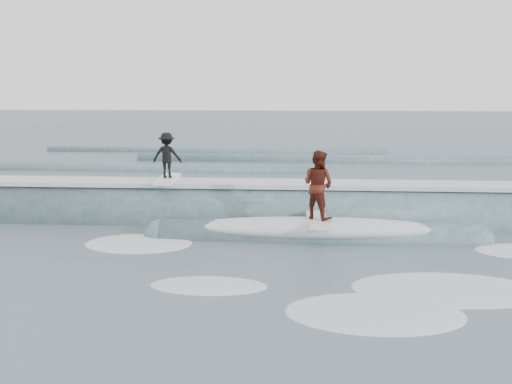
{
  "coord_description": "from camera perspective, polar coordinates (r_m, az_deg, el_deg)",
  "views": [
    {
      "loc": [
        1.15,
        -14.3,
        4.36
      ],
      "look_at": [
        0.0,
        2.76,
        1.1
      ],
      "focal_mm": 40.0,
      "sensor_mm": 36.0,
      "label": 1
    }
  ],
  "objects": [
    {
      "name": "breaking_wave",
      "position": [
        18.35,
        0.81,
        -2.83
      ],
      "size": [
        22.57,
        3.96,
        2.37
      ],
      "color": "#354F59",
      "rests_on": "ground"
    },
    {
      "name": "surfer_red",
      "position": [
        16.13,
        6.22,
        0.46
      ],
      "size": [
        1.2,
        2.02,
        2.04
      ],
      "color": "silver",
      "rests_on": "ground"
    },
    {
      "name": "ground",
      "position": [
        14.99,
        -0.71,
        -6.11
      ],
      "size": [
        160.0,
        160.0,
        0.0
      ],
      "primitive_type": "plane",
      "color": "#394A54",
      "rests_on": "ground"
    },
    {
      "name": "whitewater",
      "position": [
        13.42,
        6.0,
        -8.23
      ],
      "size": [
        18.08,
        6.38,
        0.1
      ],
      "color": "silver",
      "rests_on": "ground"
    },
    {
      "name": "surfer_black",
      "position": [
        18.67,
        -8.88,
        3.36
      ],
      "size": [
        0.96,
        2.02,
        1.56
      ],
      "color": "white",
      "rests_on": "ground"
    },
    {
      "name": "far_swells",
      "position": [
        32.46,
        -2.75,
        3.06
      ],
      "size": [
        34.15,
        8.65,
        0.8
      ],
      "color": "#354F59",
      "rests_on": "ground"
    }
  ]
}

